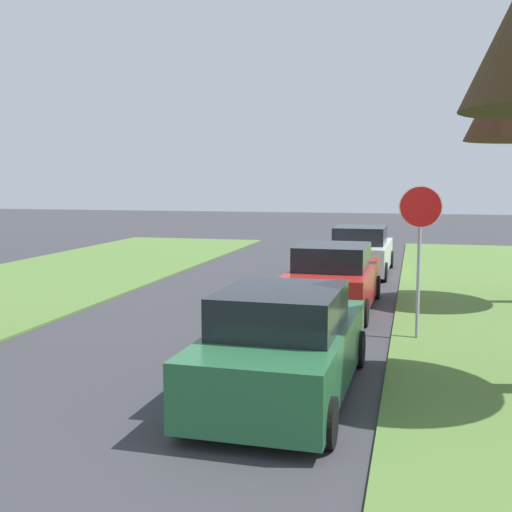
{
  "coord_description": "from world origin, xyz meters",
  "views": [
    {
      "loc": [
        3.98,
        -1.35,
        3.05
      ],
      "look_at": [
        1.22,
        9.63,
        1.71
      ],
      "focal_mm": 44.46,
      "sensor_mm": 36.0,
      "label": 1
    }
  ],
  "objects": [
    {
      "name": "parked_sedan_green",
      "position": [
        2.23,
        7.25,
        0.72
      ],
      "size": [
        2.01,
        4.43,
        1.57
      ],
      "color": "#28663D",
      "rests_on": "ground"
    },
    {
      "name": "stop_sign_far",
      "position": [
        4.08,
        11.02,
        2.16
      ],
      "size": [
        0.82,
        0.66,
        2.93
      ],
      "color": "#9EA0A5",
      "rests_on": "grass_verge_right"
    },
    {
      "name": "parked_sedan_white",
      "position": [
        2.27,
        19.71,
        0.72
      ],
      "size": [
        2.01,
        4.43,
        1.57
      ],
      "color": "white",
      "rests_on": "ground"
    },
    {
      "name": "parked_sedan_red",
      "position": [
        2.14,
        13.54,
        0.72
      ],
      "size": [
        2.01,
        4.43,
        1.57
      ],
      "color": "red",
      "rests_on": "ground"
    }
  ]
}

